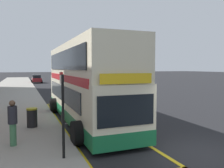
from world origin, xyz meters
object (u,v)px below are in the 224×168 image
parked_car_navy_distant (60,77)px  parked_car_maroon_far (37,79)px  bus_stop_sign (63,108)px  pedestrian_further_back (13,121)px  litter_bin (32,117)px  double_decker_bus (85,85)px

parked_car_navy_distant → parked_car_maroon_far: size_ratio=1.00×
bus_stop_sign → parked_car_navy_distant: bearing=81.4°
pedestrian_further_back → litter_bin: 2.81m
pedestrian_further_back → litter_bin: bearing=73.5°
bus_stop_sign → parked_car_maroon_far: bearing=87.9°
pedestrian_further_back → litter_bin: size_ratio=1.82×
litter_bin → parked_car_navy_distant: bearing=79.5°
parked_car_maroon_far → pedestrian_further_back: 39.70m
bus_stop_sign → litter_bin: size_ratio=2.95×
parked_car_maroon_far → bus_stop_sign: bearing=88.3°
double_decker_bus → bus_stop_sign: double_decker_bus is taller
parked_car_maroon_far → litter_bin: (-2.33, -36.93, -0.18)m
double_decker_bus → litter_bin: 3.41m
litter_bin → pedestrian_further_back: bearing=-106.5°
litter_bin → double_decker_bus: bearing=17.9°
double_decker_bus → parked_car_maroon_far: 36.00m
bus_stop_sign → parked_car_navy_distant: size_ratio=0.67×
pedestrian_further_back → parked_car_navy_distant: bearing=79.2°
double_decker_bus → parked_car_navy_distant: double_decker_bus is taller
parked_car_navy_distant → pedestrian_further_back: (-9.06, -47.37, 0.29)m
parked_car_maroon_far → litter_bin: parked_car_maroon_far is taller
litter_bin → parked_car_maroon_far: bearing=86.4°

